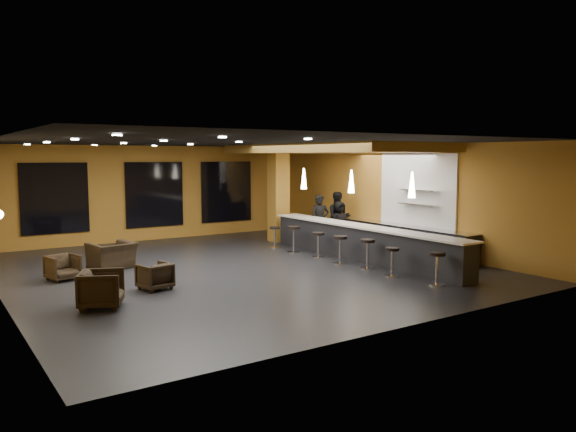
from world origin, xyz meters
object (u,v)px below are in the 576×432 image
staff_a (320,220)px  bar_stool_4 (318,241)px  prep_counter (398,239)px  bar_stool_0 (437,264)px  pendant_2 (304,179)px  armchair_d (112,256)px  staff_b (338,218)px  bar_stool_3 (340,246)px  bar_counter (361,244)px  staff_c (339,223)px  armchair_a (101,289)px  armchair_b (155,276)px  column (278,194)px  armchair_c (63,267)px  bar_stool_5 (294,236)px  pendant_1 (351,181)px  bar_stool_6 (275,234)px  bar_stool_2 (368,250)px  pendant_0 (412,185)px  bar_stool_1 (392,258)px

staff_a → bar_stool_4: size_ratio=2.29×
prep_counter → bar_stool_0: (-2.68, -4.03, 0.09)m
pendant_2 → armchair_d: bearing=-179.0°
staff_a → staff_b: staff_b is taller
armchair_d → bar_stool_3: 6.45m
bar_counter → staff_c: 3.21m
armchair_a → armchair_b: (1.48, 0.93, -0.07)m
bar_stool_0 → column: bearing=85.2°
staff_c → bar_stool_3: 3.79m
pendant_2 → bar_stool_3: (-0.90, -3.11, -1.83)m
armchair_d → armchair_c: bearing=16.8°
staff_b → bar_stool_5: bearing=-146.2°
pendant_1 → pendant_2: (0.00, 2.50, 0.00)m
pendant_1 → bar_stool_6: bearing=108.0°
staff_a → bar_stool_4: 2.26m
bar_stool_2 → bar_stool_4: bearing=91.5°
bar_stool_4 → bar_stool_5: (-0.15, 1.14, 0.05)m
pendant_0 → pendant_2: 5.00m
column → bar_stool_6: column is taller
bar_counter → staff_b: bearing=63.1°
column → armchair_c: column is taller
bar_counter → armchair_b: bearing=-178.6°
staff_a → armchair_b: 7.72m
staff_c → armchair_c: 9.57m
pendant_0 → bar_stool_3: size_ratio=0.86×
bar_stool_4 → staff_c: bearing=38.2°
armchair_a → bar_stool_0: 7.71m
bar_stool_4 → pendant_2: bearing=67.5°
bar_stool_3 → armchair_c: bearing=163.1°
pendant_2 → bar_stool_1: bearing=-99.4°
bar_counter → bar_stool_2: size_ratio=9.64×
prep_counter → bar_stool_2: prep_counter is taller
staff_b → bar_stool_6: staff_b is taller
bar_stool_0 → bar_stool_3: bearing=93.7°
bar_stool_3 → bar_stool_6: bar_stool_3 is taller
bar_stool_6 → bar_stool_0: bearing=-87.9°
bar_stool_1 → bar_stool_6: bar_stool_1 is taller
armchair_d → prep_counter: bearing=152.3°
pendant_2 → armchair_d: size_ratio=0.62×
column → staff_c: column is taller
staff_c → bar_stool_3: bearing=-134.2°
prep_counter → armchair_b: 8.53m
pendant_1 → pendant_2: size_ratio=1.00×
bar_stool_2 → bar_stool_3: size_ratio=1.02×
bar_counter → prep_counter: 2.06m
staff_a → prep_counter: bearing=-34.4°
armchair_d → bar_stool_6: size_ratio=1.56×
armchair_c → bar_stool_4: (7.29, -0.98, 0.17)m
armchair_b → armchair_c: armchair_c is taller
bar_stool_4 → staff_b: bearing=39.4°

